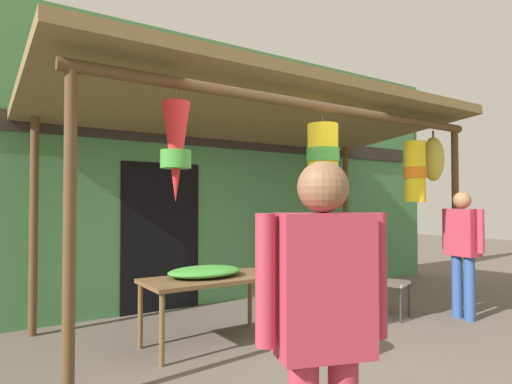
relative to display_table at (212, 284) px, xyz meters
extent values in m
plane|color=#60564C|center=(0.62, -0.86, -0.62)|extent=(30.00, 30.00, 0.00)
cube|color=#47844C|center=(0.62, 1.76, 1.31)|extent=(10.04, 0.25, 3.86)
cube|color=#2D2823|center=(0.62, 1.61, 1.77)|extent=(9.04, 0.04, 0.24)
cube|color=black|center=(0.08, 1.62, 0.38)|extent=(1.10, 0.03, 2.00)
cylinder|color=brown|center=(-1.50, -0.66, 0.61)|extent=(0.09, 0.09, 2.45)
cylinder|color=brown|center=(3.29, -0.66, 0.61)|extent=(0.09, 0.09, 2.45)
cylinder|color=brown|center=(-1.50, 1.35, 0.61)|extent=(0.09, 0.09, 2.45)
cylinder|color=brown|center=(3.29, 1.35, 0.61)|extent=(0.09, 0.09, 2.45)
cylinder|color=brown|center=(0.90, -0.66, 1.83)|extent=(5.00, 0.10, 0.10)
cylinder|color=brown|center=(0.90, 1.35, 1.98)|extent=(5.00, 0.10, 0.10)
cube|color=olive|center=(0.90, 0.34, 1.95)|extent=(5.30, 2.51, 0.36)
cylinder|color=brown|center=(-0.71, -0.71, 1.72)|extent=(0.01, 0.01, 0.12)
cone|color=red|center=(-0.71, -0.71, 1.25)|extent=(0.23, 0.23, 0.82)
cylinder|color=green|center=(-0.71, -0.71, 1.19)|extent=(0.25, 0.25, 0.15)
cylinder|color=brown|center=(0.98, -0.61, 1.72)|extent=(0.01, 0.01, 0.12)
cylinder|color=yellow|center=(0.98, -0.61, 1.28)|extent=(0.32, 0.32, 0.77)
cylinder|color=green|center=(0.98, -0.61, 1.34)|extent=(0.34, 0.34, 0.14)
cylinder|color=brown|center=(2.50, -0.63, 1.69)|extent=(0.01, 0.01, 0.18)
cylinder|color=yellow|center=(2.50, -0.63, 1.22)|extent=(0.25, 0.25, 0.75)
cylinder|color=orange|center=(2.50, -0.63, 1.21)|extent=(0.27, 0.27, 0.13)
cylinder|color=#4C3D23|center=(2.94, -0.58, 1.74)|extent=(0.02, 0.02, 0.08)
ellipsoid|color=gold|center=(2.94, -0.58, 1.41)|extent=(0.30, 0.26, 0.57)
cube|color=brown|center=(0.00, 0.00, 0.05)|extent=(1.41, 0.68, 0.04)
cylinder|color=brown|center=(-0.65, -0.29, -0.29)|extent=(0.05, 0.05, 0.65)
cylinder|color=brown|center=(0.65, -0.29, -0.29)|extent=(0.05, 0.05, 0.65)
cylinder|color=brown|center=(-0.65, 0.29, -0.29)|extent=(0.05, 0.05, 0.65)
cylinder|color=brown|center=(0.65, 0.29, -0.29)|extent=(0.05, 0.05, 0.65)
ellipsoid|color=green|center=(-0.05, 0.05, 0.12)|extent=(0.79, 0.55, 0.11)
ellipsoid|color=#D13399|center=(0.07, -0.01, 0.13)|extent=(0.36, 0.28, 0.08)
cube|color=beige|center=(2.39, -0.33, -0.18)|extent=(0.52, 0.52, 0.04)
cube|color=beige|center=(2.32, -0.16, 0.02)|extent=(0.38, 0.18, 0.40)
cylinder|color=#333338|center=(2.29, -0.56, -0.40)|extent=(0.03, 0.03, 0.44)
cylinder|color=#333338|center=(2.62, -0.43, -0.40)|extent=(0.03, 0.03, 0.44)
cylinder|color=#333338|center=(2.15, -0.23, -0.40)|extent=(0.03, 0.03, 0.44)
cylinder|color=#333338|center=(2.49, -0.09, -0.40)|extent=(0.03, 0.03, 0.44)
cylinder|color=brown|center=(0.98, -0.95, -0.49)|extent=(0.47, 0.47, 0.26)
cylinder|color=#2D5193|center=(3.08, -0.97, -0.22)|extent=(0.13, 0.13, 0.79)
cylinder|color=#2D5193|center=(3.10, -0.79, -0.22)|extent=(0.13, 0.13, 0.79)
cube|color=#B23347|center=(3.09, -0.88, 0.47)|extent=(0.27, 0.43, 0.59)
cylinder|color=#B23347|center=(3.06, -1.13, 0.50)|extent=(0.08, 0.08, 0.53)
cylinder|color=#B23347|center=(3.13, -0.63, 0.50)|extent=(0.08, 0.08, 0.53)
sphere|color=#9E704C|center=(3.09, -0.88, 0.87)|extent=(0.22, 0.22, 0.22)
cube|color=#B23347|center=(-0.85, -2.62, 0.49)|extent=(0.45, 0.34, 0.60)
cylinder|color=#B23347|center=(-0.61, -2.71, 0.52)|extent=(0.08, 0.08, 0.54)
cylinder|color=#B23347|center=(-1.09, -2.54, 0.52)|extent=(0.08, 0.08, 0.54)
sphere|color=#896042|center=(-0.85, -2.62, 0.90)|extent=(0.22, 0.22, 0.22)
camera|label=1|loc=(-2.12, -4.01, 0.83)|focal=30.54mm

